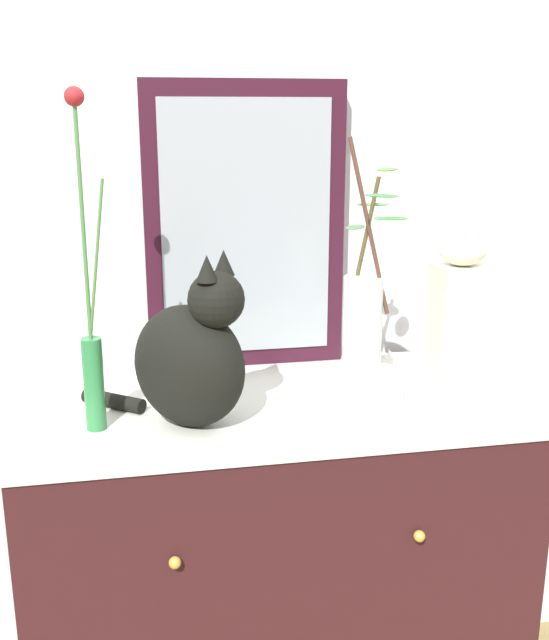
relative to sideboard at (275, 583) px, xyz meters
name	(u,v)px	position (x,y,z in m)	size (l,w,h in m)	color
wall_back	(249,215)	(0.00, 0.34, 0.83)	(4.40, 0.08, 2.60)	silver
sideboard	(275,583)	(0.00, 0.00, 0.00)	(1.10, 0.55, 0.94)	#351618
mirror_leaning	(246,228)	(-0.02, 0.24, 0.81)	(0.48, 0.03, 0.68)	black
cat_sitting	(191,357)	(-0.19, -0.11, 0.61)	(0.37, 0.31, 0.36)	black
vase_slim_green	(91,339)	(-0.38, -0.09, 0.66)	(0.06, 0.04, 0.65)	#2B773E
bowl_porcelain	(360,388)	(0.18, -0.06, 0.50)	(0.19, 0.19, 0.07)	white
vase_glass_clear	(363,318)	(0.18, -0.06, 0.66)	(0.12, 0.23, 0.50)	silver
jar_lidded_porcelain	(458,322)	(0.39, -0.07, 0.64)	(0.11, 0.11, 0.38)	silver
candle_pillar	(440,359)	(0.42, 0.07, 0.51)	(0.04, 0.04, 0.10)	silver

